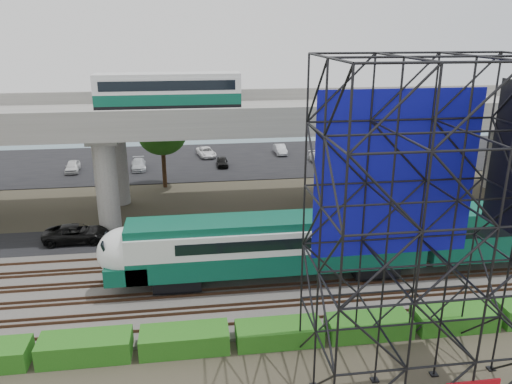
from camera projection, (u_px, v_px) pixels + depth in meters
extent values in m
plane|color=#474233|center=(250.00, 301.00, 30.74)|extent=(140.00, 140.00, 0.00)
cube|color=slate|center=(246.00, 284.00, 32.59)|extent=(90.00, 12.00, 0.20)
cube|color=black|center=(234.00, 234.00, 40.59)|extent=(90.00, 5.00, 0.08)
cube|color=black|center=(216.00, 160.00, 62.67)|extent=(90.00, 18.00, 0.08)
cube|color=#446470|center=(208.00, 127.00, 83.34)|extent=(140.00, 40.00, 0.03)
cube|color=#472D1E|center=(256.00, 322.00, 28.09)|extent=(90.00, 0.08, 0.16)
cube|color=#472D1E|center=(253.00, 308.00, 29.45)|extent=(90.00, 0.08, 0.16)
cube|color=#472D1E|center=(252.00, 303.00, 29.97)|extent=(90.00, 0.08, 0.16)
cube|color=#472D1E|center=(249.00, 291.00, 31.33)|extent=(90.00, 0.08, 0.16)
cube|color=#472D1E|center=(248.00, 287.00, 31.85)|extent=(90.00, 0.08, 0.16)
cube|color=#472D1E|center=(245.00, 276.00, 33.20)|extent=(90.00, 0.08, 0.16)
cube|color=#472D1E|center=(244.00, 272.00, 33.73)|extent=(90.00, 0.08, 0.16)
cube|color=#472D1E|center=(242.00, 263.00, 35.08)|extent=(90.00, 0.08, 0.16)
cube|color=#472D1E|center=(241.00, 259.00, 35.61)|extent=(90.00, 0.08, 0.16)
cube|color=#472D1E|center=(239.00, 251.00, 36.96)|extent=(90.00, 0.08, 0.16)
cube|color=black|center=(177.00, 279.00, 31.79)|extent=(3.00, 2.20, 0.90)
cube|color=black|center=(373.00, 266.00, 33.47)|extent=(3.00, 2.20, 0.90)
cube|color=#0A4C38|center=(278.00, 256.00, 32.26)|extent=(19.00, 3.00, 1.40)
cube|color=silver|center=(278.00, 236.00, 31.80)|extent=(19.00, 3.00, 1.50)
cube|color=#0A4C38|center=(278.00, 221.00, 31.48)|extent=(19.00, 2.60, 0.50)
cube|color=black|center=(294.00, 234.00, 31.92)|extent=(15.00, 3.06, 0.70)
ellipsoid|color=silver|center=(127.00, 252.00, 30.75)|extent=(3.60, 3.00, 3.20)
cube|color=#0A4C38|center=(128.00, 268.00, 31.08)|extent=(2.60, 3.00, 1.10)
cube|color=black|center=(108.00, 246.00, 30.45)|extent=(0.48, 2.00, 1.09)
cube|color=#0A4C38|center=(481.00, 230.00, 33.76)|extent=(8.00, 3.00, 3.40)
cube|color=#9E9B93|center=(227.00, 117.00, 43.04)|extent=(80.00, 12.00, 1.20)
cube|color=#9E9B93|center=(233.00, 115.00, 37.27)|extent=(80.00, 0.50, 1.10)
cube|color=#9E9B93|center=(222.00, 95.00, 48.07)|extent=(80.00, 0.50, 1.10)
cylinder|color=#9E9B93|center=(107.00, 185.00, 39.92)|extent=(1.80, 1.80, 8.00)
cylinder|color=#9E9B93|center=(118.00, 163.00, 46.49)|extent=(1.80, 1.80, 8.00)
cube|color=#9E9B93|center=(109.00, 131.00, 42.03)|extent=(2.40, 9.00, 0.60)
cylinder|color=#9E9B93|center=(348.00, 175.00, 42.50)|extent=(1.80, 1.80, 8.00)
cylinder|color=#9E9B93|center=(326.00, 155.00, 49.08)|extent=(1.80, 1.80, 8.00)
cube|color=#9E9B93|center=(338.00, 125.00, 44.62)|extent=(2.40, 9.00, 0.60)
cylinder|color=#9E9B93|center=(495.00, 149.00, 51.41)|extent=(1.80, 1.80, 8.00)
cube|color=black|center=(169.00, 108.00, 42.11)|extent=(12.00, 2.50, 0.70)
cube|color=#0A4C38|center=(169.00, 98.00, 41.86)|extent=(12.00, 2.50, 0.90)
cube|color=silver|center=(168.00, 85.00, 41.51)|extent=(12.00, 2.50, 1.30)
cube|color=black|center=(168.00, 84.00, 41.49)|extent=(11.00, 2.56, 0.80)
cube|color=silver|center=(168.00, 75.00, 41.25)|extent=(12.00, 2.40, 0.30)
cube|color=#0D0F97|center=(396.00, 175.00, 23.98)|extent=(8.10, 0.08, 8.25)
cube|color=black|center=(404.00, 377.00, 24.05)|extent=(9.36, 6.36, 0.08)
cube|color=#1A5714|center=(86.00, 347.00, 25.34)|extent=(4.60, 1.80, 1.20)
cube|color=#1A5714|center=(185.00, 340.00, 26.00)|extent=(4.60, 1.80, 1.15)
cube|color=#1A5714|center=(279.00, 333.00, 26.67)|extent=(4.60, 1.80, 1.03)
cube|color=#1A5714|center=(369.00, 326.00, 27.32)|extent=(4.60, 1.80, 1.01)
cube|color=#1A5714|center=(454.00, 318.00, 27.94)|extent=(4.60, 1.80, 1.12)
cylinder|color=#382314|center=(391.00, 191.00, 43.53)|extent=(0.44, 0.44, 4.80)
ellipsoid|color=#1A5714|center=(394.00, 156.00, 42.51)|extent=(4.94, 4.94, 4.18)
cylinder|color=#382314|center=(164.00, 165.00, 51.75)|extent=(0.44, 0.44, 4.80)
ellipsoid|color=#1A5714|center=(162.00, 134.00, 50.73)|extent=(4.94, 4.94, 4.18)
imported|color=black|center=(76.00, 234.00, 38.77)|extent=(4.96, 2.30, 1.38)
imported|color=silver|center=(73.00, 166.00, 57.47)|extent=(1.76, 3.78, 1.25)
imported|color=#979B9E|center=(105.00, 155.00, 62.54)|extent=(1.57, 3.92, 1.27)
imported|color=silver|center=(139.00, 164.00, 58.45)|extent=(1.95, 4.11, 1.16)
imported|color=white|center=(206.00, 152.00, 64.19)|extent=(2.70, 4.45, 1.16)
imported|color=black|center=(222.00, 162.00, 59.73)|extent=(1.33, 3.26, 1.11)
imported|color=#ADB0B5|center=(280.00, 149.00, 65.44)|extent=(1.34, 3.69, 1.21)
imported|color=silver|center=(318.00, 158.00, 61.25)|extent=(1.88, 4.12, 1.17)
imported|color=#B7BBC0|center=(353.00, 147.00, 66.74)|extent=(1.98, 4.13, 1.14)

